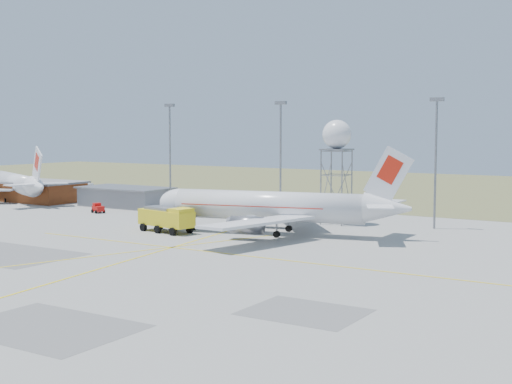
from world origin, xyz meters
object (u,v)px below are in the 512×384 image
Objects in this scene: radar_tower at (337,166)px; airliner_main at (273,207)px; airliner_far at (17,184)px; fire_truck at (167,220)px; baggage_tug at (98,209)px.

airliner_main is at bearing -101.13° from radar_tower.
airliner_main is 2.27× the size of radar_tower.
airliner_main is at bearing -165.11° from airliner_far.
fire_truck is (-17.56, -22.14, -7.73)m from radar_tower.
baggage_tug is at bearing -167.72° from airliner_far.
fire_truck is 29.64m from baggage_tug.
airliner_far is 75.41m from radar_tower.
radar_tower is 46.29m from baggage_tug.
radar_tower is (3.00, 15.26, 5.53)m from airliner_main.
airliner_main is 73.18m from airliner_far.
fire_truck is 3.71× the size of baggage_tug.
radar_tower reaches higher than fire_truck.
airliner_main reaches higher than fire_truck.
fire_truck is at bearing -128.42° from radar_tower.
baggage_tug is (30.74, -6.73, -3.05)m from airliner_far.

